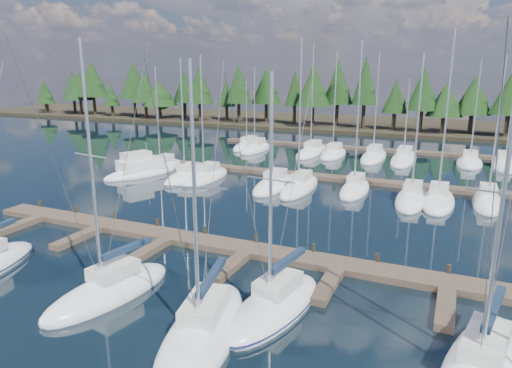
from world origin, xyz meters
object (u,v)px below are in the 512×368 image
at_px(front_sailboat_3, 203,332).
at_px(motor_yacht_left, 140,171).
at_px(main_dock, 246,253).
at_px(front_sailboat_4, 274,306).
at_px(front_sailboat_2, 110,291).

xyz_separation_m(front_sailboat_3, motor_yacht_left, (-22.75, 24.99, 0.22)).
bearing_deg(front_sailboat_3, main_dock, 103.18).
bearing_deg(front_sailboat_3, front_sailboat_4, 58.66).
distance_m(front_sailboat_3, motor_yacht_left, 33.79).
bearing_deg(motor_yacht_left, front_sailboat_4, -41.00).
xyz_separation_m(front_sailboat_3, front_sailboat_4, (2.08, 3.41, 0.00)).
relative_size(front_sailboat_3, motor_yacht_left, 1.38).
distance_m(front_sailboat_3, front_sailboat_4, 3.99).
bearing_deg(front_sailboat_2, main_dock, 60.58).
height_order(front_sailboat_3, front_sailboat_4, front_sailboat_3).
height_order(front_sailboat_3, motor_yacht_left, front_sailboat_3).
bearing_deg(front_sailboat_2, front_sailboat_3, -11.60).
distance_m(front_sailboat_2, motor_yacht_left, 28.72).
bearing_deg(motor_yacht_left, front_sailboat_2, -55.48).
relative_size(front_sailboat_2, motor_yacht_left, 1.48).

